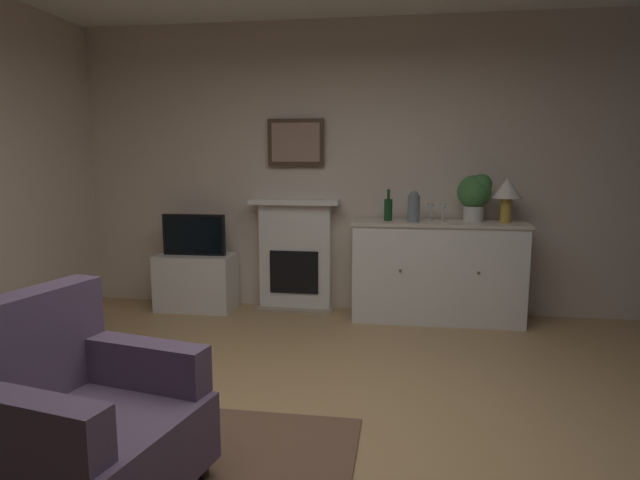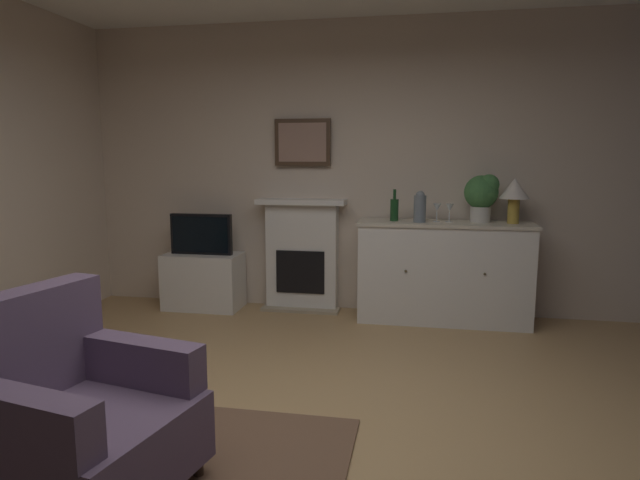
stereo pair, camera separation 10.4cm
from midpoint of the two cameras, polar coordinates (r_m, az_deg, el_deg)
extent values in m
cube|color=tan|center=(3.02, -1.64, -22.21)|extent=(5.53, 5.56, 0.10)
cube|color=beige|center=(5.31, 4.65, 7.54)|extent=(5.53, 0.06, 2.79)
cube|color=white|center=(5.36, -1.32, -1.78)|extent=(0.70, 0.18, 1.05)
cube|color=tan|center=(5.39, -1.52, -7.31)|extent=(0.77, 0.20, 0.03)
cube|color=black|center=(5.30, -1.53, -3.40)|extent=(0.48, 0.02, 0.42)
cube|color=white|center=(5.26, -1.41, 4.06)|extent=(0.87, 0.27, 0.05)
cube|color=#473323|center=(5.31, -1.28, 10.25)|extent=(0.55, 0.03, 0.45)
cube|color=#9E7A6B|center=(5.30, -1.31, 10.25)|extent=(0.47, 0.01, 0.37)
cube|color=white|center=(5.09, 13.46, -3.48)|extent=(1.53, 0.45, 0.89)
cube|color=beige|center=(5.02, 13.65, 1.68)|extent=(1.56, 0.48, 0.03)
sphere|color=brown|center=(4.84, 9.64, -3.25)|extent=(0.02, 0.02, 0.02)
sphere|color=brown|center=(4.88, 17.57, -3.44)|extent=(0.02, 0.02, 0.02)
cylinder|color=#B79338|center=(5.07, 20.27, 2.88)|extent=(0.10, 0.10, 0.22)
cone|color=silver|center=(5.05, 20.39, 5.13)|extent=(0.26, 0.26, 0.18)
cylinder|color=#193F1E|center=(5.00, 8.44, 3.14)|extent=(0.08, 0.08, 0.20)
cylinder|color=#193F1E|center=(4.99, 8.47, 4.80)|extent=(0.03, 0.03, 0.09)
cylinder|color=silver|center=(5.02, 12.78, 1.92)|extent=(0.06, 0.06, 0.00)
cylinder|color=silver|center=(5.02, 12.80, 2.46)|extent=(0.01, 0.01, 0.09)
cone|color=silver|center=(5.01, 12.83, 3.37)|extent=(0.07, 0.07, 0.07)
cylinder|color=silver|center=(5.03, 14.03, 1.88)|extent=(0.06, 0.06, 0.00)
cylinder|color=silver|center=(5.02, 14.05, 2.42)|extent=(0.01, 0.01, 0.09)
cone|color=silver|center=(5.01, 14.08, 3.33)|extent=(0.07, 0.07, 0.07)
cylinder|color=slate|center=(4.95, 11.08, 3.24)|extent=(0.11, 0.11, 0.24)
sphere|color=slate|center=(4.94, 11.12, 4.63)|extent=(0.08, 0.08, 0.08)
cube|color=white|center=(5.54, -11.63, -4.25)|extent=(0.75, 0.42, 0.55)
cube|color=black|center=(5.43, -11.87, 0.61)|extent=(0.62, 0.06, 0.40)
cube|color=black|center=(5.40, -12.00, 0.56)|extent=(0.57, 0.01, 0.35)
cylinder|color=beige|center=(5.08, 17.10, 2.60)|extent=(0.18, 0.18, 0.14)
sphere|color=#3D753D|center=(5.07, 17.20, 4.84)|extent=(0.30, 0.30, 0.30)
sphere|color=#3D753D|center=(5.04, 17.95, 5.59)|extent=(0.18, 0.18, 0.18)
cube|color=#604C66|center=(2.70, -22.17, -19.39)|extent=(0.94, 0.90, 0.32)
cube|color=#604C66|center=(2.77, -27.65, -9.80)|extent=(0.31, 0.78, 0.50)
cube|color=#604C66|center=(2.39, -28.12, -16.37)|extent=(0.73, 0.28, 0.22)
cube|color=#604C66|center=(2.80, -17.84, -12.02)|extent=(0.73, 0.28, 0.22)
cylinder|color=#473323|center=(2.82, -11.60, -22.46)|extent=(0.05, 0.05, 0.10)
cylinder|color=#473323|center=(3.21, -22.36, -18.89)|extent=(0.05, 0.05, 0.10)
camera|label=1|loc=(0.05, -89.10, 0.14)|focal=30.36mm
camera|label=2|loc=(0.05, 90.90, -0.14)|focal=30.36mm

